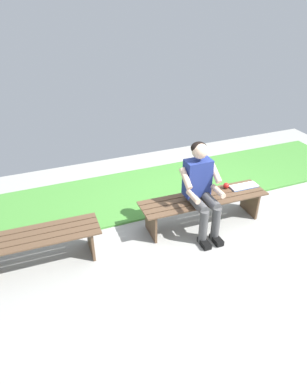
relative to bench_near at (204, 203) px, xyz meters
The scene contains 7 objects.
ground_plane 1.55m from the bench_near, 41.38° to the left, with size 10.00×7.00×0.04m, color #9E9E99.
grass_strip 1.61m from the bench_near, 44.06° to the right, with size 9.00×1.46×0.03m, color #478C38.
bench_near is the anchor object (origin of this frame).
bench_far 2.27m from the bench_near, ahead, with size 1.63×0.48×0.42m.
person_seated 0.37m from the bench_near, 40.14° to the left, with size 0.50×0.69×1.23m.
apple 0.44m from the bench_near, 165.36° to the right, with size 0.08×0.08×0.08m, color red.
book_open 0.67m from the bench_near, behind, with size 0.42×0.17×0.02m.
Camera 1 is at (2.04, 3.29, 2.82)m, focal length 31.23 mm.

